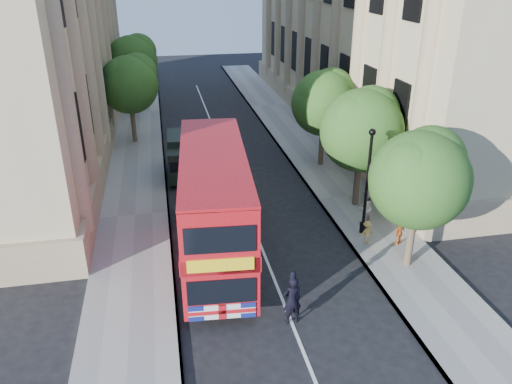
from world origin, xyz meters
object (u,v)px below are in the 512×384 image
box_van (183,157)px  police_constable (292,300)px  lamp_post (367,187)px  double_decker_bus (215,202)px  woman_pedestrian (364,207)px

box_van → police_constable: (2.91, -14.57, -0.25)m
box_van → lamp_post: bearing=-46.5°
lamp_post → police_constable: lamp_post is taller
lamp_post → double_decker_bus: bearing=-176.1°
double_decker_bus → box_van: double_decker_bus is taller
woman_pedestrian → double_decker_bus: bearing=-21.9°
lamp_post → police_constable: size_ratio=2.70×
box_van → police_constable: bearing=-76.5°
double_decker_bus → police_constable: bearing=-63.1°
police_constable → double_decker_bus: bearing=-74.7°
lamp_post → double_decker_bus: 7.12m
double_decker_bus → box_van: size_ratio=2.36×
lamp_post → box_van: 12.03m
double_decker_bus → box_van: bearing=99.4°
double_decker_bus → lamp_post: bearing=8.4°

